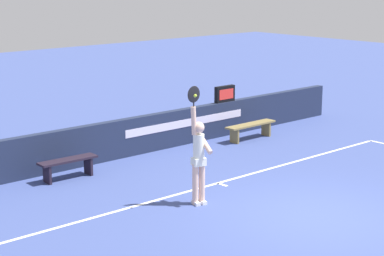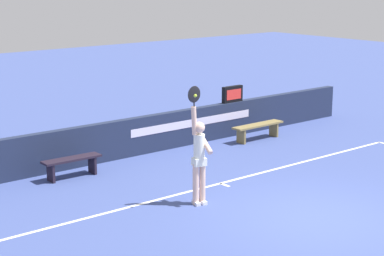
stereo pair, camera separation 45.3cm
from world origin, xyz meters
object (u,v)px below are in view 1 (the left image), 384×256
(tennis_ball, at_px, (195,96))
(courtside_bench_near, at_px, (68,164))
(tennis_player, at_px, (199,156))
(courtside_bench_far, at_px, (251,127))
(speed_display, at_px, (225,94))

(tennis_ball, distance_m, courtside_bench_near, 4.06)
(tennis_player, distance_m, courtside_bench_far, 5.83)
(speed_display, bearing_deg, courtside_bench_far, -76.36)
(speed_display, bearing_deg, tennis_ball, -139.43)
(tennis_player, height_order, tennis_ball, tennis_player)
(tennis_player, bearing_deg, speed_display, 40.91)
(speed_display, distance_m, courtside_bench_far, 1.25)
(speed_display, relative_size, courtside_bench_far, 0.41)
(courtside_bench_near, bearing_deg, tennis_player, -71.57)
(tennis_player, xyz_separation_m, courtside_bench_far, (4.85, 3.16, -0.68))
(speed_display, xyz_separation_m, tennis_ball, (-4.85, -4.15, 1.09))
(courtside_bench_near, bearing_deg, courtside_bench_far, -1.48)
(tennis_ball, bearing_deg, courtside_bench_near, 104.56)
(tennis_ball, height_order, courtside_bench_far, tennis_ball)
(speed_display, relative_size, tennis_ball, 10.87)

